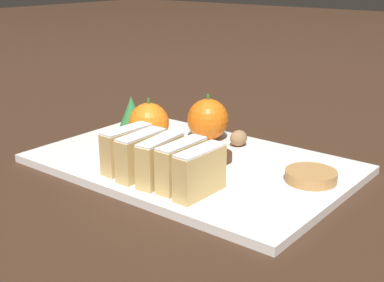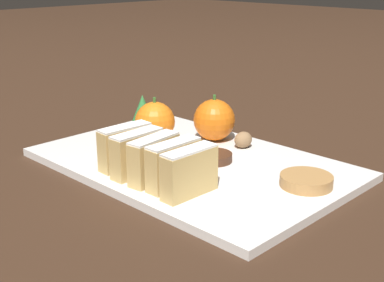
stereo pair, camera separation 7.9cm
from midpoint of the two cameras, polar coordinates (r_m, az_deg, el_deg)
ground_plane at (r=0.80m, az=-2.81°, el=-2.90°), size 6.00×6.00×0.00m
serving_platter at (r=0.80m, az=-2.82°, el=-2.50°), size 0.30×0.46×0.01m
stollen_slice_front at (r=0.67m, az=-2.51°, el=-3.39°), size 0.08×0.03×0.06m
stollen_slice_second at (r=0.69m, az=-4.36°, el=-2.63°), size 0.08×0.02×0.06m
stollen_slice_third at (r=0.71m, az=-6.58°, el=-2.12°), size 0.08×0.03×0.06m
stollen_slice_fourth at (r=0.73m, az=-8.49°, el=-1.57°), size 0.08×0.03×0.06m
stollen_slice_fifth at (r=0.76m, az=-9.90°, el=-0.91°), size 0.08×0.03×0.06m
orange_near at (r=0.88m, az=-0.86°, el=2.29°), size 0.07×0.07×0.08m
orange_far at (r=0.87m, az=-7.20°, el=1.89°), size 0.07×0.07×0.07m
walnut at (r=0.85m, az=2.38°, el=0.27°), size 0.03×0.03×0.03m
chocolate_cookie at (r=0.79m, az=-0.46°, el=-1.71°), size 0.05×0.05×0.01m
gingerbread_cookie at (r=0.73m, az=9.57°, el=-3.78°), size 0.07×0.07×0.01m
evergreen_sprig at (r=0.97m, az=-8.80°, el=3.11°), size 0.04×0.04×0.06m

